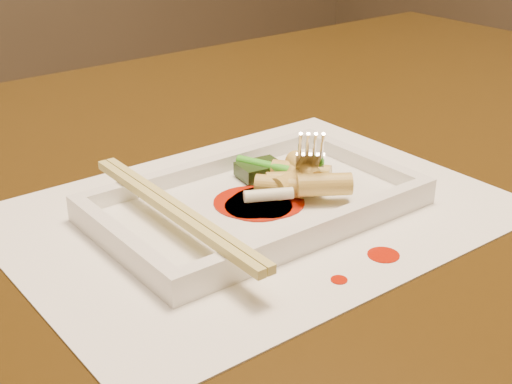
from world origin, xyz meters
TOP-DOWN VIEW (x-y plane):
  - table at (0.00, 0.00)m, footprint 1.40×0.90m
  - placemat at (-0.08, -0.06)m, footprint 0.40×0.30m
  - sauce_splatter_a at (-0.05, -0.18)m, footprint 0.02×0.02m
  - sauce_splatter_b at (-0.10, -0.18)m, footprint 0.01×0.01m
  - plate_base at (-0.08, -0.06)m, footprint 0.26×0.16m
  - plate_rim_far at (-0.08, 0.01)m, footprint 0.26×0.01m
  - plate_rim_near at (-0.08, -0.14)m, footprint 0.26×0.01m
  - plate_rim_left at (-0.21, -0.06)m, footprint 0.01×0.14m
  - plate_rim_right at (0.04, -0.06)m, footprint 0.01×0.14m
  - veg_piece at (-0.05, -0.02)m, footprint 0.04×0.03m
  - scallion_white at (-0.08, -0.08)m, footprint 0.04×0.03m
  - scallion_green at (-0.04, -0.04)m, footprint 0.04×0.08m
  - chopstick_a at (-0.16, -0.06)m, footprint 0.01×0.23m
  - chopstick_b at (-0.16, -0.06)m, footprint 0.01×0.23m
  - fork at (-0.01, -0.05)m, footprint 0.09×0.10m
  - sauce_blob_0 at (-0.07, -0.07)m, footprint 0.06×0.06m
  - sauce_blob_1 at (-0.08, -0.06)m, footprint 0.06×0.06m
  - sauce_blob_2 at (-0.08, -0.07)m, footprint 0.06×0.06m
  - rice_cake_0 at (-0.05, -0.07)m, footprint 0.04×0.02m
  - rice_cake_1 at (-0.04, -0.06)m, footprint 0.04×0.04m
  - rice_cake_2 at (-0.03, -0.06)m, footprint 0.03×0.05m
  - rice_cake_3 at (-0.06, -0.07)m, footprint 0.04×0.04m
  - rice_cake_4 at (-0.05, -0.07)m, footprint 0.05×0.04m
  - rice_cake_5 at (-0.04, -0.10)m, footprint 0.05×0.04m
  - rice_cake_6 at (-0.03, -0.06)m, footprint 0.04×0.05m

SIDE VIEW (x-z plane):
  - table at x=0.00m, z-range 0.27..1.02m
  - placemat at x=-0.08m, z-range 0.75..0.75m
  - sauce_splatter_a at x=-0.05m, z-range 0.75..0.75m
  - sauce_splatter_b at x=-0.10m, z-range 0.75..0.75m
  - plate_base at x=-0.08m, z-range 0.75..0.76m
  - sauce_blob_0 at x=-0.07m, z-range 0.76..0.76m
  - sauce_blob_1 at x=-0.08m, z-range 0.76..0.76m
  - sauce_blob_2 at x=-0.08m, z-range 0.76..0.76m
  - plate_rim_far at x=-0.08m, z-range 0.76..0.77m
  - plate_rim_near at x=-0.08m, z-range 0.76..0.77m
  - plate_rim_left at x=-0.21m, z-range 0.76..0.77m
  - plate_rim_right at x=0.04m, z-range 0.76..0.77m
  - veg_piece at x=-0.05m, z-range 0.76..0.77m
  - rice_cake_0 at x=-0.05m, z-range 0.76..0.78m
  - rice_cake_1 at x=-0.04m, z-range 0.76..0.78m
  - rice_cake_3 at x=-0.06m, z-range 0.76..0.78m
  - rice_cake_4 at x=-0.05m, z-range 0.76..0.78m
  - rice_cake_6 at x=-0.03m, z-range 0.76..0.78m
  - scallion_white at x=-0.08m, z-range 0.77..0.78m
  - scallion_green at x=-0.04m, z-range 0.77..0.78m
  - rice_cake_2 at x=-0.03m, z-range 0.77..0.78m
  - rice_cake_5 at x=-0.04m, z-range 0.77..0.79m
  - chopstick_a at x=-0.16m, z-range 0.77..0.78m
  - chopstick_b at x=-0.16m, z-range 0.77..0.78m
  - fork at x=-0.01m, z-range 0.76..0.90m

